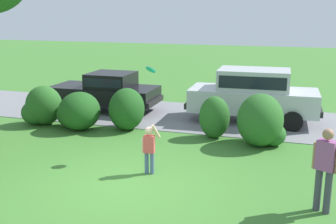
{
  "coord_description": "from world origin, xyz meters",
  "views": [
    {
      "loc": [
        3.67,
        -8.23,
        3.96
      ],
      "look_at": [
        0.15,
        2.87,
        1.1
      ],
      "focal_mm": 44.5,
      "sensor_mm": 36.0,
      "label": 1
    }
  ],
  "objects_px": {
    "parked_sedan": "(107,90)",
    "child_thrower": "(149,146)",
    "frisbee": "(151,70)",
    "parked_suv": "(253,93)",
    "adult_onlooker": "(325,166)"
  },
  "relations": [
    {
      "from": "parked_sedan",
      "to": "child_thrower",
      "type": "xyz_separation_m",
      "value": [
        3.9,
        -5.71,
        -0.13
      ]
    },
    {
      "from": "parked_sedan",
      "to": "frisbee",
      "type": "distance_m",
      "value": 6.01
    },
    {
      "from": "parked_suv",
      "to": "child_thrower",
      "type": "xyz_separation_m",
      "value": [
        -1.86,
        -5.81,
        -0.36
      ]
    },
    {
      "from": "parked_suv",
      "to": "child_thrower",
      "type": "relative_size",
      "value": 3.7
    },
    {
      "from": "frisbee",
      "to": "adult_onlooker",
      "type": "height_order",
      "value": "frisbee"
    },
    {
      "from": "child_thrower",
      "to": "frisbee",
      "type": "distance_m",
      "value": 2.09
    },
    {
      "from": "parked_sedan",
      "to": "parked_suv",
      "type": "bearing_deg",
      "value": 0.99
    },
    {
      "from": "parked_suv",
      "to": "frisbee",
      "type": "height_order",
      "value": "frisbee"
    },
    {
      "from": "parked_suv",
      "to": "adult_onlooker",
      "type": "distance_m",
      "value": 6.99
    },
    {
      "from": "parked_suv",
      "to": "frisbee",
      "type": "relative_size",
      "value": 14.91
    },
    {
      "from": "parked_sedan",
      "to": "adult_onlooker",
      "type": "bearing_deg",
      "value": -39.72
    },
    {
      "from": "adult_onlooker",
      "to": "parked_sedan",
      "type": "bearing_deg",
      "value": 140.28
    },
    {
      "from": "parked_suv",
      "to": "adult_onlooker",
      "type": "xyz_separation_m",
      "value": [
        2.14,
        -6.66,
        -0.09
      ]
    },
    {
      "from": "parked_sedan",
      "to": "child_thrower",
      "type": "height_order",
      "value": "parked_sedan"
    },
    {
      "from": "frisbee",
      "to": "parked_suv",
      "type": "bearing_deg",
      "value": 64.75
    }
  ]
}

